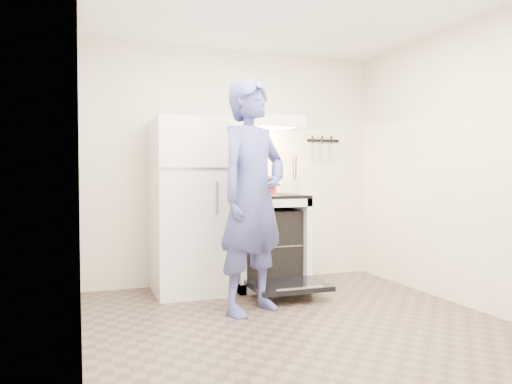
# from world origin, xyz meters

# --- Properties ---
(floor) EXTENTS (3.60, 3.60, 0.00)m
(floor) POSITION_xyz_m (0.00, 0.00, 0.00)
(floor) COLOR brown
(floor) RESTS_ON ground
(back_wall) EXTENTS (3.20, 0.02, 2.50)m
(back_wall) POSITION_xyz_m (0.00, 1.80, 1.25)
(back_wall) COLOR silver
(back_wall) RESTS_ON ground
(refrigerator) EXTENTS (0.70, 0.70, 1.70)m
(refrigerator) POSITION_xyz_m (-0.58, 1.45, 0.85)
(refrigerator) COLOR white
(refrigerator) RESTS_ON floor
(stove_body) EXTENTS (0.76, 0.65, 0.92)m
(stove_body) POSITION_xyz_m (0.23, 1.48, 0.46)
(stove_body) COLOR white
(stove_body) RESTS_ON floor
(cooktop) EXTENTS (0.76, 0.65, 0.03)m
(cooktop) POSITION_xyz_m (0.23, 1.48, 0.94)
(cooktop) COLOR black
(cooktop) RESTS_ON stove_body
(backsplash) EXTENTS (0.76, 0.07, 0.20)m
(backsplash) POSITION_xyz_m (0.23, 1.76, 1.05)
(backsplash) COLOR white
(backsplash) RESTS_ON cooktop
(oven_door) EXTENTS (0.70, 0.54, 0.04)m
(oven_door) POSITION_xyz_m (0.23, 0.88, 0.12)
(oven_door) COLOR black
(oven_door) RESTS_ON floor
(oven_rack) EXTENTS (0.60, 0.52, 0.01)m
(oven_rack) POSITION_xyz_m (0.23, 1.48, 0.44)
(oven_rack) COLOR slate
(oven_rack) RESTS_ON stove_body
(range_hood) EXTENTS (0.76, 0.50, 0.12)m
(range_hood) POSITION_xyz_m (0.23, 1.55, 1.71)
(range_hood) COLOR white
(range_hood) RESTS_ON back_wall
(knife_strip) EXTENTS (0.40, 0.02, 0.03)m
(knife_strip) POSITION_xyz_m (1.05, 1.79, 1.55)
(knife_strip) COLOR black
(knife_strip) RESTS_ON back_wall
(pizza_stone) EXTENTS (0.35, 0.35, 0.02)m
(pizza_stone) POSITION_xyz_m (0.16, 1.50, 0.45)
(pizza_stone) COLOR #947557
(pizza_stone) RESTS_ON oven_rack
(tea_kettle) EXTENTS (0.24, 0.20, 0.30)m
(tea_kettle) POSITION_xyz_m (0.09, 1.65, 1.10)
(tea_kettle) COLOR #B3B3B8
(tea_kettle) RESTS_ON cooktop
(utensil_jar) EXTENTS (0.11, 0.11, 0.13)m
(utensil_jar) POSITION_xyz_m (0.50, 1.34, 1.05)
(utensil_jar) COLOR silver
(utensil_jar) RESTS_ON cooktop
(person) EXTENTS (0.85, 0.74, 1.96)m
(person) POSITION_xyz_m (-0.23, 0.58, 0.98)
(person) COLOR navy
(person) RESTS_ON floor
(dutch_oven) EXTENTS (0.37, 0.30, 0.24)m
(dutch_oven) POSITION_xyz_m (-0.04, 0.93, 1.05)
(dutch_oven) COLOR red
(dutch_oven) RESTS_ON person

